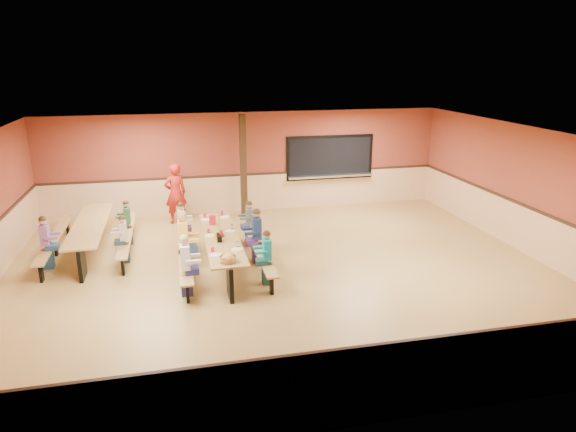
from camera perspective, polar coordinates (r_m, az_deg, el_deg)
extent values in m
plane|color=olive|center=(11.33, -0.64, -6.36)|extent=(12.00, 12.00, 0.00)
cube|color=brown|center=(15.61, -4.56, 5.96)|extent=(12.00, 0.04, 3.00)
cube|color=brown|center=(6.36, 9.07, -11.47)|extent=(12.00, 0.04, 3.00)
cube|color=brown|center=(13.39, 25.35, 2.45)|extent=(0.04, 10.00, 3.00)
cube|color=white|center=(10.50, -0.69, 8.83)|extent=(12.00, 10.00, 0.04)
cube|color=black|center=(16.14, 4.68, 6.51)|extent=(2.60, 0.06, 1.20)
cube|color=silver|center=(16.17, 4.72, 4.47)|extent=(2.70, 0.28, 0.06)
cube|color=black|center=(15.00, -4.98, 5.49)|extent=(0.18, 0.18, 3.00)
cube|color=olive|center=(11.46, -7.42, -2.37)|extent=(0.75, 3.60, 0.04)
cube|color=black|center=(10.16, -6.46, -7.20)|extent=(0.08, 0.60, 0.70)
cube|color=black|center=(13.04, -8.04, -1.67)|extent=(0.08, 0.60, 0.70)
cube|color=olive|center=(11.52, -11.46, -3.99)|extent=(0.26, 3.60, 0.04)
cube|color=black|center=(11.60, -11.39, -5.03)|extent=(0.06, 0.18, 0.41)
cube|color=olive|center=(11.65, -3.32, -3.41)|extent=(0.26, 3.60, 0.04)
cube|color=black|center=(11.73, -3.30, -4.44)|extent=(0.06, 0.18, 0.41)
cube|color=olive|center=(13.13, -21.15, -0.85)|extent=(0.75, 3.60, 0.04)
cube|color=black|center=(11.81, -21.93, -4.84)|extent=(0.08, 0.60, 0.70)
cube|color=black|center=(14.71, -20.21, -0.39)|extent=(0.08, 0.60, 0.70)
cube|color=olive|center=(13.37, -24.51, -2.25)|extent=(0.26, 3.60, 0.04)
cube|color=black|center=(13.44, -24.39, -3.15)|extent=(0.06, 0.18, 0.41)
cube|color=olive|center=(13.12, -17.46, -1.82)|extent=(0.26, 3.60, 0.04)
cube|color=black|center=(13.19, -17.37, -2.74)|extent=(0.06, 0.18, 0.41)
imported|color=#A61C12|center=(14.82, -12.39, 2.46)|extent=(0.71, 0.57, 1.72)
cylinder|color=red|center=(12.27, -8.41, -0.44)|extent=(0.16, 0.16, 0.22)
cube|color=black|center=(11.12, -7.63, -2.53)|extent=(0.10, 0.14, 0.13)
cylinder|color=yellow|center=(11.25, -8.06, -2.20)|extent=(0.06, 0.06, 0.17)
cylinder|color=#B2140F|center=(11.36, -7.41, -1.98)|extent=(0.06, 0.06, 0.17)
cube|color=black|center=(11.48, -7.61, -2.08)|extent=(0.16, 0.16, 0.06)
cube|color=olive|center=(11.39, -7.66, -0.75)|extent=(0.02, 0.09, 0.50)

